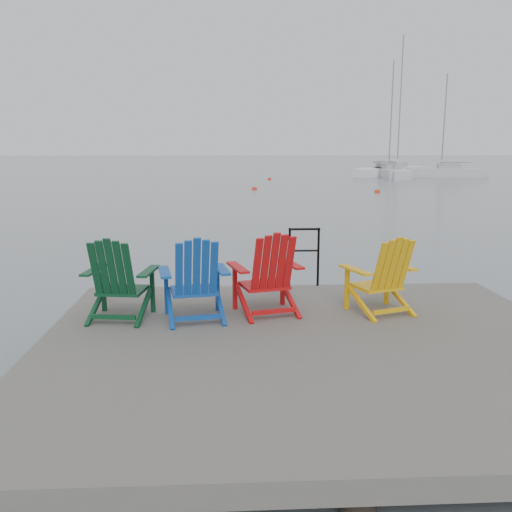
{
  "coord_description": "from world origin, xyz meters",
  "views": [
    {
      "loc": [
        -0.9,
        -5.57,
        2.57
      ],
      "look_at": [
        -0.45,
        3.08,
        0.85
      ],
      "focal_mm": 38.0,
      "sensor_mm": 36.0,
      "label": 1
    }
  ],
  "objects_px": {
    "handrail": "(304,251)",
    "chair_blue": "(195,279)",
    "chair_red": "(268,273)",
    "buoy_c": "(377,192)",
    "sailboat_near": "(390,173)",
    "sailboat_far": "(445,173)",
    "sailboat_mid": "(394,172)",
    "chair_yellow": "(383,275)",
    "chair_green": "(118,279)",
    "buoy_b": "(254,190)",
    "buoy_d": "(269,180)"
  },
  "relations": [
    {
      "from": "chair_blue",
      "to": "buoy_b",
      "type": "height_order",
      "value": "chair_blue"
    },
    {
      "from": "buoy_b",
      "to": "sailboat_far",
      "type": "bearing_deg",
      "value": 38.2
    },
    {
      "from": "chair_green",
      "to": "sailboat_near",
      "type": "xyz_separation_m",
      "value": [
        15.98,
        42.16,
        -0.66
      ]
    },
    {
      "from": "chair_blue",
      "to": "sailboat_mid",
      "type": "xyz_separation_m",
      "value": [
        16.54,
        45.87,
        -0.67
      ]
    },
    {
      "from": "sailboat_near",
      "to": "sailboat_mid",
      "type": "height_order",
      "value": "sailboat_mid"
    },
    {
      "from": "chair_yellow",
      "to": "sailboat_mid",
      "type": "height_order",
      "value": "sailboat_mid"
    },
    {
      "from": "handrail",
      "to": "chair_blue",
      "type": "height_order",
      "value": "chair_blue"
    },
    {
      "from": "chair_red",
      "to": "sailboat_near",
      "type": "distance_m",
      "value": 44.36
    },
    {
      "from": "chair_red",
      "to": "sailboat_mid",
      "type": "height_order",
      "value": "sailboat_mid"
    },
    {
      "from": "handrail",
      "to": "chair_blue",
      "type": "relative_size",
      "value": 0.86
    },
    {
      "from": "chair_yellow",
      "to": "sailboat_near",
      "type": "bearing_deg",
      "value": 53.74
    },
    {
      "from": "chair_green",
      "to": "buoy_b",
      "type": "distance_m",
      "value": 28.29
    },
    {
      "from": "handrail",
      "to": "sailboat_far",
      "type": "height_order",
      "value": "sailboat_far"
    },
    {
      "from": "chair_red",
      "to": "sailboat_far",
      "type": "distance_m",
      "value": 46.46
    },
    {
      "from": "chair_blue",
      "to": "sailboat_near",
      "type": "height_order",
      "value": "sailboat_near"
    },
    {
      "from": "chair_red",
      "to": "buoy_c",
      "type": "bearing_deg",
      "value": 56.6
    },
    {
      "from": "buoy_d",
      "to": "chair_green",
      "type": "bearing_deg",
      "value": -97.08
    },
    {
      "from": "buoy_c",
      "to": "sailboat_far",
      "type": "bearing_deg",
      "value": 57.26
    },
    {
      "from": "buoy_c",
      "to": "sailboat_near",
      "type": "bearing_deg",
      "value": 71.11
    },
    {
      "from": "sailboat_near",
      "to": "sailboat_far",
      "type": "distance_m",
      "value": 5.18
    },
    {
      "from": "chair_yellow",
      "to": "sailboat_far",
      "type": "bearing_deg",
      "value": 47.62
    },
    {
      "from": "sailboat_far",
      "to": "buoy_d",
      "type": "height_order",
      "value": "sailboat_far"
    },
    {
      "from": "sailboat_far",
      "to": "buoy_c",
      "type": "distance_m",
      "value": 20.2
    },
    {
      "from": "chair_red",
      "to": "buoy_d",
      "type": "distance_m",
      "value": 39.09
    },
    {
      "from": "chair_green",
      "to": "chair_red",
      "type": "height_order",
      "value": "chair_red"
    },
    {
      "from": "sailboat_near",
      "to": "buoy_c",
      "type": "bearing_deg",
      "value": -106.58
    },
    {
      "from": "handrail",
      "to": "buoy_d",
      "type": "height_order",
      "value": "handrail"
    },
    {
      "from": "chair_yellow",
      "to": "buoy_d",
      "type": "height_order",
      "value": "chair_yellow"
    },
    {
      "from": "chair_yellow",
      "to": "buoy_b",
      "type": "distance_m",
      "value": 28.05
    },
    {
      "from": "handrail",
      "to": "sailboat_mid",
      "type": "bearing_deg",
      "value": 71.29
    },
    {
      "from": "chair_red",
      "to": "buoy_d",
      "type": "relative_size",
      "value": 3.14
    },
    {
      "from": "chair_yellow",
      "to": "handrail",
      "type": "bearing_deg",
      "value": 99.36
    },
    {
      "from": "buoy_d",
      "to": "chair_yellow",
      "type": "bearing_deg",
      "value": -92.3
    },
    {
      "from": "chair_yellow",
      "to": "sailboat_near",
      "type": "xyz_separation_m",
      "value": [
        12.69,
        42.07,
        -0.65
      ]
    },
    {
      "from": "chair_yellow",
      "to": "sailboat_near",
      "type": "distance_m",
      "value": 43.95
    },
    {
      "from": "handrail",
      "to": "chair_yellow",
      "type": "bearing_deg",
      "value": -61.17
    },
    {
      "from": "handrail",
      "to": "sailboat_near",
      "type": "height_order",
      "value": "sailboat_near"
    },
    {
      "from": "sailboat_near",
      "to": "sailboat_mid",
      "type": "distance_m",
      "value": 3.93
    },
    {
      "from": "chair_green",
      "to": "handrail",
      "type": "bearing_deg",
      "value": 39.75
    },
    {
      "from": "sailboat_near",
      "to": "sailboat_mid",
      "type": "relative_size",
      "value": 0.79
    },
    {
      "from": "buoy_b",
      "to": "buoy_d",
      "type": "xyz_separation_m",
      "value": [
        1.81,
        10.97,
        0.0
      ]
    },
    {
      "from": "buoy_b",
      "to": "chair_yellow",
      "type": "bearing_deg",
      "value": -89.5
    },
    {
      "from": "chair_green",
      "to": "buoy_b",
      "type": "relative_size",
      "value": 2.92
    },
    {
      "from": "chair_yellow",
      "to": "chair_green",
      "type": "bearing_deg",
      "value": 161.94
    },
    {
      "from": "chair_yellow",
      "to": "chair_blue",
      "type": "bearing_deg",
      "value": 164.43
    },
    {
      "from": "chair_green",
      "to": "buoy_d",
      "type": "distance_m",
      "value": 39.4
    },
    {
      "from": "buoy_d",
      "to": "buoy_b",
      "type": "bearing_deg",
      "value": -99.37
    },
    {
      "from": "chair_red",
      "to": "chair_yellow",
      "type": "height_order",
      "value": "chair_red"
    },
    {
      "from": "chair_yellow",
      "to": "buoy_b",
      "type": "relative_size",
      "value": 2.84
    },
    {
      "from": "sailboat_mid",
      "to": "buoy_b",
      "type": "bearing_deg",
      "value": -80.55
    }
  ]
}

